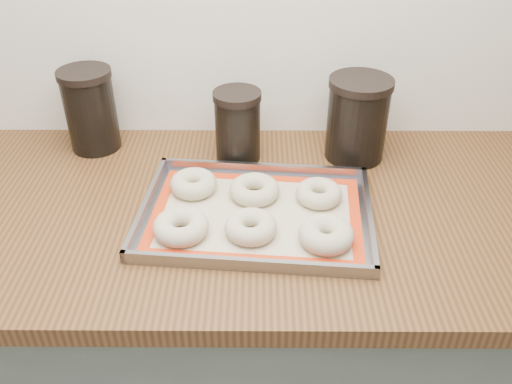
{
  "coord_description": "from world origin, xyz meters",
  "views": [
    {
      "loc": [
        -0.0,
        0.76,
        1.56
      ],
      "look_at": [
        -0.01,
        1.63,
        0.96
      ],
      "focal_mm": 38.0,
      "sensor_mm": 36.0,
      "label": 1
    }
  ],
  "objects_px": {
    "bagel_back_mid": "(254,190)",
    "canister_left": "(90,110)",
    "baking_tray": "(256,214)",
    "bagel_front_right": "(326,235)",
    "bagel_back_left": "(193,184)",
    "bagel_front_left": "(181,226)",
    "canister_right": "(357,119)",
    "bagel_front_mid": "(251,227)",
    "bagel_back_right": "(319,193)",
    "canister_mid": "(238,126)"
  },
  "relations": [
    {
      "from": "bagel_front_left",
      "to": "canister_mid",
      "type": "height_order",
      "value": "canister_mid"
    },
    {
      "from": "bagel_back_right",
      "to": "canister_right",
      "type": "height_order",
      "value": "canister_right"
    },
    {
      "from": "baking_tray",
      "to": "bagel_front_right",
      "type": "relative_size",
      "value": 4.69
    },
    {
      "from": "baking_tray",
      "to": "bagel_back_mid",
      "type": "xyz_separation_m",
      "value": [
        -0.0,
        0.06,
        0.02
      ]
    },
    {
      "from": "bagel_front_mid",
      "to": "bagel_back_mid",
      "type": "height_order",
      "value": "bagel_front_mid"
    },
    {
      "from": "bagel_back_mid",
      "to": "bagel_back_right",
      "type": "bearing_deg",
      "value": -4.98
    },
    {
      "from": "bagel_back_mid",
      "to": "canister_right",
      "type": "distance_m",
      "value": 0.3
    },
    {
      "from": "bagel_front_left",
      "to": "bagel_front_right",
      "type": "relative_size",
      "value": 1.03
    },
    {
      "from": "bagel_back_mid",
      "to": "canister_right",
      "type": "bearing_deg",
      "value": 37.42
    },
    {
      "from": "bagel_back_mid",
      "to": "canister_mid",
      "type": "distance_m",
      "value": 0.18
    },
    {
      "from": "bagel_front_right",
      "to": "canister_mid",
      "type": "relative_size",
      "value": 0.62
    },
    {
      "from": "bagel_back_mid",
      "to": "canister_left",
      "type": "xyz_separation_m",
      "value": [
        -0.39,
        0.22,
        0.08
      ]
    },
    {
      "from": "bagel_front_left",
      "to": "bagel_back_left",
      "type": "height_order",
      "value": "same"
    },
    {
      "from": "bagel_front_mid",
      "to": "bagel_back_mid",
      "type": "relative_size",
      "value": 0.96
    },
    {
      "from": "bagel_front_mid",
      "to": "bagel_front_right",
      "type": "height_order",
      "value": "bagel_front_right"
    },
    {
      "from": "bagel_back_right",
      "to": "canister_right",
      "type": "xyz_separation_m",
      "value": [
        0.1,
        0.19,
        0.08
      ]
    },
    {
      "from": "bagel_front_left",
      "to": "bagel_front_right",
      "type": "distance_m",
      "value": 0.27
    },
    {
      "from": "bagel_front_left",
      "to": "bagel_back_left",
      "type": "relative_size",
      "value": 1.08
    },
    {
      "from": "baking_tray",
      "to": "bagel_front_right",
      "type": "height_order",
      "value": "bagel_front_right"
    },
    {
      "from": "baking_tray",
      "to": "bagel_front_left",
      "type": "distance_m",
      "value": 0.16
    },
    {
      "from": "baking_tray",
      "to": "bagel_back_left",
      "type": "xyz_separation_m",
      "value": [
        -0.13,
        0.08,
        0.02
      ]
    },
    {
      "from": "bagel_front_left",
      "to": "canister_mid",
      "type": "relative_size",
      "value": 0.64
    },
    {
      "from": "bagel_front_right",
      "to": "canister_right",
      "type": "distance_m",
      "value": 0.35
    },
    {
      "from": "canister_mid",
      "to": "bagel_front_left",
      "type": "bearing_deg",
      "value": -108.54
    },
    {
      "from": "bagel_front_left",
      "to": "canister_left",
      "type": "relative_size",
      "value": 0.54
    },
    {
      "from": "baking_tray",
      "to": "canister_mid",
      "type": "distance_m",
      "value": 0.25
    },
    {
      "from": "baking_tray",
      "to": "canister_left",
      "type": "xyz_separation_m",
      "value": [
        -0.39,
        0.28,
        0.09
      ]
    },
    {
      "from": "canister_mid",
      "to": "bagel_back_right",
      "type": "bearing_deg",
      "value": -46.02
    },
    {
      "from": "bagel_back_left",
      "to": "bagel_back_right",
      "type": "bearing_deg",
      "value": -6.89
    },
    {
      "from": "bagel_front_left",
      "to": "bagel_front_mid",
      "type": "xyz_separation_m",
      "value": [
        0.13,
        0.0,
        -0.0
      ]
    },
    {
      "from": "bagel_front_mid",
      "to": "canister_right",
      "type": "bearing_deg",
      "value": 51.81
    },
    {
      "from": "baking_tray",
      "to": "canister_mid",
      "type": "relative_size",
      "value": 2.9
    },
    {
      "from": "bagel_front_left",
      "to": "bagel_back_right",
      "type": "relative_size",
      "value": 1.11
    },
    {
      "from": "bagel_front_right",
      "to": "canister_left",
      "type": "xyz_separation_m",
      "value": [
        -0.52,
        0.37,
        0.07
      ]
    },
    {
      "from": "baking_tray",
      "to": "bagel_back_left",
      "type": "height_order",
      "value": "bagel_back_left"
    },
    {
      "from": "bagel_back_left",
      "to": "bagel_front_mid",
      "type": "bearing_deg",
      "value": -49.77
    },
    {
      "from": "bagel_front_left",
      "to": "baking_tray",
      "type": "bearing_deg",
      "value": 24.29
    },
    {
      "from": "bagel_back_mid",
      "to": "canister_left",
      "type": "distance_m",
      "value": 0.45
    },
    {
      "from": "bagel_front_mid",
      "to": "canister_mid",
      "type": "xyz_separation_m",
      "value": [
        -0.03,
        0.29,
        0.06
      ]
    },
    {
      "from": "bagel_back_left",
      "to": "bagel_back_mid",
      "type": "xyz_separation_m",
      "value": [
        0.13,
        -0.02,
        -0.0
      ]
    },
    {
      "from": "baking_tray",
      "to": "bagel_back_left",
      "type": "bearing_deg",
      "value": 148.17
    },
    {
      "from": "bagel_front_right",
      "to": "canister_right",
      "type": "bearing_deg",
      "value": 73.24
    },
    {
      "from": "bagel_front_left",
      "to": "bagel_back_mid",
      "type": "distance_m",
      "value": 0.19
    },
    {
      "from": "bagel_front_left",
      "to": "canister_left",
      "type": "xyz_separation_m",
      "value": [
        -0.25,
        0.35,
        0.08
      ]
    },
    {
      "from": "canister_left",
      "to": "canister_right",
      "type": "relative_size",
      "value": 1.02
    },
    {
      "from": "canister_left",
      "to": "canister_right",
      "type": "distance_m",
      "value": 0.62
    },
    {
      "from": "bagel_front_right",
      "to": "bagel_front_left",
      "type": "bearing_deg",
      "value": 174.88
    },
    {
      "from": "baking_tray",
      "to": "bagel_back_left",
      "type": "distance_m",
      "value": 0.16
    },
    {
      "from": "bagel_back_left",
      "to": "bagel_front_left",
      "type": "bearing_deg",
      "value": -93.42
    },
    {
      "from": "bagel_front_mid",
      "to": "bagel_back_left",
      "type": "xyz_separation_m",
      "value": [
        -0.12,
        0.15,
        0.0
      ]
    }
  ]
}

